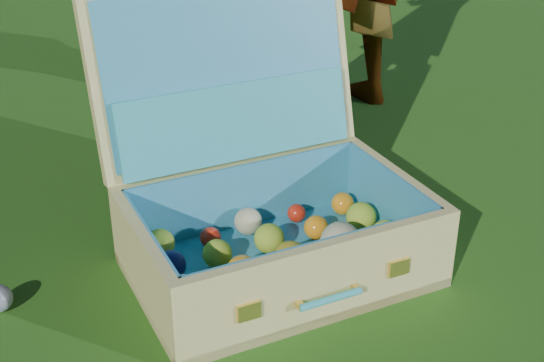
% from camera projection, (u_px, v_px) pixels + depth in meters
% --- Properties ---
extents(ground, '(60.00, 60.00, 0.00)m').
position_uv_depth(ground, '(268.00, 248.00, 1.90)').
color(ground, '#215114').
rests_on(ground, ground).
extents(suitcase, '(0.81, 0.76, 0.63)m').
position_uv_depth(suitcase, '(265.00, 191.00, 1.79)').
color(suitcase, '#D8C774').
rests_on(suitcase, ground).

